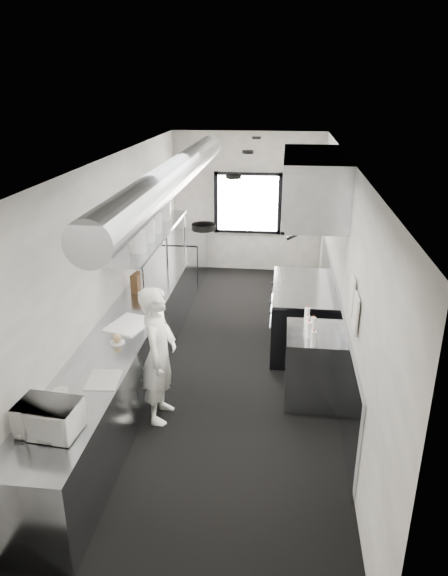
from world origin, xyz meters
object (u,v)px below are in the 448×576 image
(far_work_table, at_px, (185,258))
(plate_stack_a, at_px, (138,241))
(line_cook, at_px, (159,355))
(knife_block, at_px, (137,282))
(plate_stack_c, at_px, (154,221))
(microwave, at_px, (49,418))
(pass_shelf, at_px, (154,235))
(prep_counter, at_px, (133,347))
(squeeze_bottle_e, at_px, (307,315))
(squeeze_bottle_a, at_px, (313,338))
(deli_tub_b, at_px, (51,402))
(squeeze_bottle_d, at_px, (307,322))
(small_plate, at_px, (117,343))
(squeeze_bottle_b, at_px, (309,330))
(deli_tub_a, at_px, (61,395))
(bottle_station, at_px, (312,366))
(exhaust_hood, at_px, (313,185))
(cutting_board, at_px, (129,324))
(squeeze_bottle_c, at_px, (313,325))
(range, at_px, (301,316))
(plate_stack_b, at_px, (146,230))
(plate_stack_d, at_px, (163,209))

(far_work_table, relative_size, plate_stack_a, 4.40)
(line_cook, xyz_separation_m, knife_block, (-0.69, 1.65, 0.22))
(plate_stack_a, height_order, plate_stack_c, plate_stack_c)
(plate_stack_c, bearing_deg, microwave, -89.53)
(pass_shelf, bearing_deg, prep_counter, -88.44)
(plate_stack_a, distance_m, squeeze_bottle_e, 2.41)
(line_cook, height_order, squeeze_bottle_a, line_cook)
(deli_tub_b, distance_m, plate_stack_a, 2.73)
(microwave, distance_m, deli_tub_b, 0.39)
(knife_block, relative_size, squeeze_bottle_d, 1.55)
(small_plate, relative_size, squeeze_bottle_b, 0.86)
(deli_tub_a, xyz_separation_m, squeeze_bottle_b, (2.34, 1.56, 0.05))
(plate_stack_a, distance_m, plate_stack_c, 0.95)
(bottle_station, bearing_deg, deli_tub_b, -143.66)
(exhaust_hood, relative_size, deli_tub_a, 15.10)
(deli_tub_b, relative_size, cutting_board, 0.23)
(plate_stack_c, bearing_deg, plate_stack_a, -88.77)
(deli_tub_b, relative_size, squeeze_bottle_a, 0.71)
(plate_stack_a, bearing_deg, far_work_table, 89.53)
(squeeze_bottle_a, bearing_deg, squeeze_bottle_c, 88.20)
(cutting_board, xyz_separation_m, squeeze_bottle_d, (2.16, 0.16, 0.07))
(cutting_board, distance_m, squeeze_bottle_a, 2.23)
(range, height_order, squeeze_bottle_b, squeeze_bottle_b)
(far_work_table, bearing_deg, pass_shelf, -91.07)
(deli_tub_a, bearing_deg, pass_shelf, 88.71)
(pass_shelf, height_order, squeeze_bottle_c, pass_shelf)
(cutting_board, bearing_deg, plate_stack_c, 93.13)
(small_plate, height_order, squeeze_bottle_e, squeeze_bottle_e)
(prep_counter, bearing_deg, knife_block, 99.45)
(range, bearing_deg, exhaust_hood, -0.00)
(bottle_station, height_order, squeeze_bottle_a, squeeze_bottle_a)
(plate_stack_a, bearing_deg, squeeze_bottle_e, -13.45)
(squeeze_bottle_e, bearing_deg, squeeze_bottle_c, -77.45)
(range, xyz_separation_m, deli_tub_a, (-2.31, -3.10, 0.48))
(squeeze_bottle_a, height_order, squeeze_bottle_b, squeeze_bottle_b)
(squeeze_bottle_b, relative_size, squeeze_bottle_c, 1.02)
(far_work_table, xyz_separation_m, squeeze_bottle_c, (2.28, -3.90, 0.55))
(plate_stack_b, height_order, squeeze_bottle_d, plate_stack_b)
(line_cook, xyz_separation_m, cutting_board, (-0.50, 0.54, 0.09))
(range, distance_m, plate_stack_a, 2.60)
(deli_tub_a, bearing_deg, bottle_station, 35.10)
(prep_counter, height_order, squeeze_bottle_c, squeeze_bottle_c)
(range, height_order, squeeze_bottle_c, squeeze_bottle_c)
(microwave, xyz_separation_m, squeeze_bottle_c, (2.29, 2.16, -0.05))
(plate_stack_c, relative_size, squeeze_bottle_a, 1.95)
(plate_stack_b, xyz_separation_m, squeeze_bottle_c, (2.31, -1.29, -0.73))
(deli_tub_a, distance_m, cutting_board, 1.65)
(line_cook, bearing_deg, bottle_station, -69.27)
(bottle_station, bearing_deg, plate_stack_d, 133.11)
(knife_block, distance_m, squeeze_bottle_c, 2.64)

